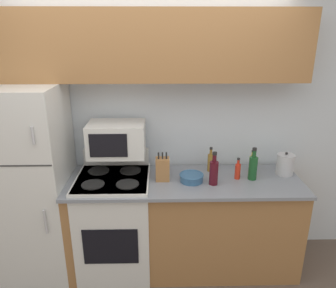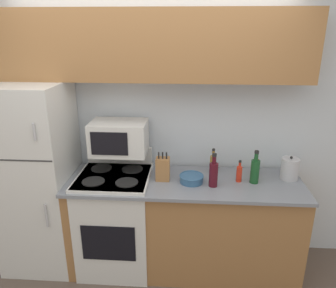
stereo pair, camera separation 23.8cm
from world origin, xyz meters
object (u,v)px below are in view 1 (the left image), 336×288
Objects in this scene: microwave at (117,139)px; bowl at (192,177)px; refrigerator at (32,184)px; stove at (115,222)px; knife_block at (163,169)px; bottle_wine_red at (214,172)px; bottle_cooking_spray at (252,163)px; bottle_wine_green at (253,167)px; kettle at (285,164)px; bottle_hot_sauce at (238,171)px; bottle_vinegar at (210,162)px.

microwave reaches higher than bowl.
microwave is at bearing 8.82° from refrigerator.
bowl is at bearing -2.54° from stove.
knife_block is 0.45m from bottle_wine_red.
bottle_cooking_spray reaches higher than bowl.
bottle_wine_green reaches higher than knife_block.
bottle_cooking_spray and kettle have the same top height.
microwave is (0.04, 0.14, 0.78)m from stove.
bottle_cooking_spray is (1.29, 0.15, 0.52)m from stove.
bottle_wine_red is (-0.37, -0.09, 0.00)m from bottle_wine_green.
microwave is 1.25m from bottle_wine_green.
kettle is (1.58, 0.10, 0.53)m from stove.
bottle_hot_sauce reaches higher than stove.
stove is 5.15× the size of bowl.
microwave is at bearing -177.02° from bottle_vinegar.
bottle_wine_green reaches higher than bowl.
bottle_cooking_spray is 0.73× the size of bottle_wine_red.
bottle_wine_green is (1.22, -0.14, -0.23)m from microwave.
microwave is 2.30× the size of kettle.
stove is 1.37m from bottle_wine_green.
bottle_vinegar is at bearing 175.63° from bottle_cooking_spray.
kettle is (0.33, 0.10, -0.02)m from bottle_wine_green.
bowl is 0.42m from bottle_hot_sauce.
bottle_cooking_spray is at bearing 169.22° from kettle.
stove is 0.85m from bowl.
bottle_hot_sauce is at bearing -140.10° from bottle_cooking_spray.
knife_block reaches higher than bottle_hot_sauce.
refrigerator is 1.64m from bottle_vinegar.
bottle_wine_red is (0.89, -0.09, 0.55)m from stove.
bottle_cooking_spray is at bearing 0.70° from microwave.
bottle_cooking_spray is at bearing 17.54° from bowl.
bottle_hot_sauce is 0.91× the size of kettle.
refrigerator is 8.22× the size of bowl.
bottle_hot_sauce is 0.91× the size of bottle_cooking_spray.
bottle_wine_red is (-0.40, -0.25, 0.03)m from bottle_cooking_spray.
stove is 1.06m from bottle_vinegar.
bowl is 0.89m from kettle.
bottle_cooking_spray reaches higher than stove.
stove is at bearing -179.94° from bottle_wine_green.
bowl is at bearing -176.63° from bottle_wine_green.
bottle_wine_green is 1.37× the size of kettle.
microwave is 1.28m from bottle_cooking_spray.
bottle_cooking_spray is 0.47m from bottle_wine_red.
knife_block is 0.86m from bottle_cooking_spray.
bottle_vinegar is (0.20, 0.21, 0.06)m from bowl.
microwave is 1.69× the size of bottle_wine_red.
bottle_vinegar is at bearing 87.46° from bottle_wine_red.
refrigerator is 1.43m from bowl.
bottle_hot_sauce is (1.09, -0.12, -0.26)m from microwave.
bottle_vinegar is (1.63, 0.16, 0.13)m from refrigerator.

